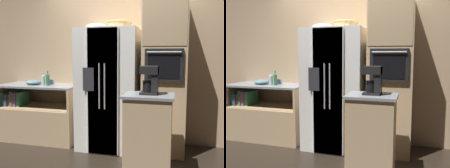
# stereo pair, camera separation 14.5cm
# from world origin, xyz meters

# --- Properties ---
(ground_plane) EXTENTS (20.00, 20.00, 0.00)m
(ground_plane) POSITION_xyz_m (0.00, 0.00, 0.00)
(ground_plane) COLOR black
(wall_back) EXTENTS (12.00, 0.06, 2.80)m
(wall_back) POSITION_xyz_m (0.00, 0.45, 1.40)
(wall_back) COLOR tan
(wall_back) RESTS_ON ground_plane
(counter_left) EXTENTS (1.32, 0.64, 0.92)m
(counter_left) POSITION_xyz_m (-1.35, 0.10, 0.34)
(counter_left) COLOR tan
(counter_left) RESTS_ON ground_plane
(refrigerator) EXTENTS (0.88, 0.76, 1.79)m
(refrigerator) POSITION_xyz_m (-0.13, 0.05, 0.89)
(refrigerator) COLOR white
(refrigerator) RESTS_ON ground_plane
(wall_oven) EXTENTS (0.60, 0.69, 2.18)m
(wall_oven) POSITION_xyz_m (0.68, 0.10, 1.09)
(wall_oven) COLOR tan
(wall_oven) RESTS_ON ground_plane
(island_counter) EXTENTS (0.57, 0.46, 0.96)m
(island_counter) POSITION_xyz_m (0.55, -0.74, 0.48)
(island_counter) COLOR tan
(island_counter) RESTS_ON ground_plane
(wicker_basket) EXTENTS (0.38, 0.38, 0.12)m
(wicker_basket) POSITION_xyz_m (0.01, 0.11, 1.85)
(wicker_basket) COLOR tan
(wicker_basket) RESTS_ON refrigerator
(fruit_bowl) EXTENTS (0.31, 0.31, 0.08)m
(fruit_bowl) POSITION_xyz_m (-0.31, 0.01, 1.82)
(fruit_bowl) COLOR white
(fruit_bowl) RESTS_ON refrigerator
(bottle_tall) EXTENTS (0.06, 0.06, 0.23)m
(bottle_tall) POSITION_xyz_m (-1.15, 0.04, 1.02)
(bottle_tall) COLOR #33723F
(bottle_tall) RESTS_ON counter_left
(bottle_short) EXTENTS (0.06, 0.06, 0.21)m
(bottle_short) POSITION_xyz_m (-1.23, 0.03, 1.01)
(bottle_short) COLOR silver
(bottle_short) RESTS_ON counter_left
(mug) EXTENTS (0.13, 0.10, 0.08)m
(mug) POSITION_xyz_m (-1.20, 0.19, 0.96)
(mug) COLOR #384C7A
(mug) RESTS_ON counter_left
(mixing_bowl) EXTENTS (0.26, 0.26, 0.08)m
(mixing_bowl) POSITION_xyz_m (-1.44, 0.09, 0.96)
(mixing_bowl) COLOR #668C99
(mixing_bowl) RESTS_ON counter_left
(coffee_maker) EXTENTS (0.20, 0.20, 0.32)m
(coffee_maker) POSITION_xyz_m (0.57, -0.72, 1.14)
(coffee_maker) COLOR black
(coffee_maker) RESTS_ON island_counter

